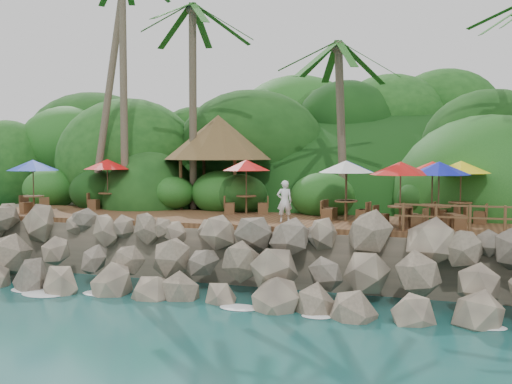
% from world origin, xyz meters
% --- Properties ---
extents(ground, '(140.00, 140.00, 0.00)m').
position_xyz_m(ground, '(0.00, 0.00, 0.00)').
color(ground, '#19514F').
rests_on(ground, ground).
extents(land_base, '(32.00, 25.20, 2.10)m').
position_xyz_m(land_base, '(0.00, 16.00, 1.05)').
color(land_base, gray).
rests_on(land_base, ground).
extents(jungle_hill, '(44.80, 28.00, 15.40)m').
position_xyz_m(jungle_hill, '(0.00, 23.50, 0.00)').
color(jungle_hill, '#143811').
rests_on(jungle_hill, ground).
extents(seawall, '(29.00, 4.00, 2.30)m').
position_xyz_m(seawall, '(0.00, 2.00, 1.15)').
color(seawall, gray).
rests_on(seawall, ground).
extents(terrace, '(26.00, 5.00, 0.20)m').
position_xyz_m(terrace, '(0.00, 6.00, 2.20)').
color(terrace, brown).
rests_on(terrace, land_base).
extents(jungle_foliage, '(44.00, 16.00, 12.00)m').
position_xyz_m(jungle_foliage, '(0.00, 15.00, 0.00)').
color(jungle_foliage, '#143811').
rests_on(jungle_foliage, ground).
extents(foam_line, '(25.20, 0.80, 0.06)m').
position_xyz_m(foam_line, '(0.00, 0.30, 0.03)').
color(foam_line, white).
rests_on(foam_line, ground).
extents(palapa, '(5.37, 5.37, 4.60)m').
position_xyz_m(palapa, '(-3.32, 10.00, 5.79)').
color(palapa, brown).
rests_on(palapa, ground).
extents(dining_clusters, '(20.30, 5.37, 2.43)m').
position_xyz_m(dining_clusters, '(1.92, 5.91, 4.32)').
color(dining_clusters, brown).
rests_on(dining_clusters, terrace).
extents(railing, '(7.20, 0.10, 1.00)m').
position_xyz_m(railing, '(9.52, 3.65, 2.91)').
color(railing, brown).
rests_on(railing, terrace).
extents(waiter, '(0.71, 0.60, 1.66)m').
position_xyz_m(waiter, '(1.53, 4.98, 3.13)').
color(waiter, white).
rests_on(waiter, terrace).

